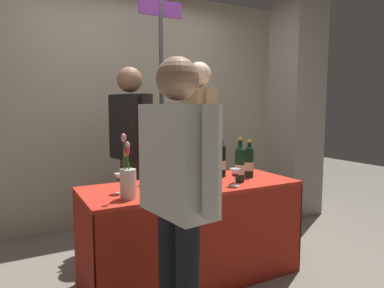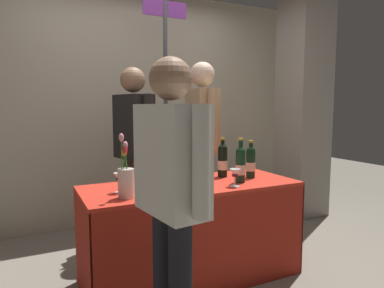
{
  "view_description": "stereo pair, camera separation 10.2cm",
  "coord_description": "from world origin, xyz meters",
  "px_view_note": "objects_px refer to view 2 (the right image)",
  "views": [
    {
      "loc": [
        -1.2,
        -2.21,
        1.31
      ],
      "look_at": [
        0.0,
        0.0,
        1.03
      ],
      "focal_mm": 32.08,
      "sensor_mm": 36.0,
      "label": 1
    },
    {
      "loc": [
        -1.11,
        -2.25,
        1.31
      ],
      "look_at": [
        0.0,
        0.0,
        1.03
      ],
      "focal_mm": 32.08,
      "sensor_mm": 36.0,
      "label": 2
    }
  ],
  "objects_px": {
    "tasting_table": "(192,214)",
    "vendor_presenter": "(134,140)",
    "wine_glass_near_vendor": "(119,178)",
    "wine_glass_near_taster": "(147,172)",
    "wine_glass_mid": "(235,174)",
    "display_bottle_0": "(223,160)",
    "taster_foreground_right": "(171,184)",
    "booth_signpost": "(166,96)",
    "featured_wine_bottle": "(240,164)",
    "flower_vase": "(126,180)",
    "concrete_pillar": "(304,92)"
  },
  "relations": [
    {
      "from": "taster_foreground_right",
      "to": "display_bottle_0",
      "type": "bearing_deg",
      "value": -51.82
    },
    {
      "from": "wine_glass_near_taster",
      "to": "wine_glass_mid",
      "type": "bearing_deg",
      "value": -31.42
    },
    {
      "from": "flower_vase",
      "to": "taster_foreground_right",
      "type": "relative_size",
      "value": 0.27
    },
    {
      "from": "featured_wine_bottle",
      "to": "flower_vase",
      "type": "relative_size",
      "value": 0.83
    },
    {
      "from": "featured_wine_bottle",
      "to": "wine_glass_near_vendor",
      "type": "bearing_deg",
      "value": 173.69
    },
    {
      "from": "wine_glass_mid",
      "to": "booth_signpost",
      "type": "height_order",
      "value": "booth_signpost"
    },
    {
      "from": "flower_vase",
      "to": "taster_foreground_right",
      "type": "distance_m",
      "value": 0.54
    },
    {
      "from": "taster_foreground_right",
      "to": "flower_vase",
      "type": "bearing_deg",
      "value": 2.18
    },
    {
      "from": "concrete_pillar",
      "to": "wine_glass_near_taster",
      "type": "xyz_separation_m",
      "value": [
        -2.21,
        -0.73,
        -0.66
      ]
    },
    {
      "from": "tasting_table",
      "to": "booth_signpost",
      "type": "xyz_separation_m",
      "value": [
        0.22,
        1.07,
        0.91
      ]
    },
    {
      "from": "tasting_table",
      "to": "vendor_presenter",
      "type": "distance_m",
      "value": 0.96
    },
    {
      "from": "display_bottle_0",
      "to": "wine_glass_mid",
      "type": "height_order",
      "value": "display_bottle_0"
    },
    {
      "from": "featured_wine_bottle",
      "to": "wine_glass_near_vendor",
      "type": "relative_size",
      "value": 2.53
    },
    {
      "from": "featured_wine_bottle",
      "to": "vendor_presenter",
      "type": "relative_size",
      "value": 0.2
    },
    {
      "from": "concrete_pillar",
      "to": "taster_foreground_right",
      "type": "xyz_separation_m",
      "value": [
        -2.36,
        -1.55,
        -0.56
      ]
    },
    {
      "from": "wine_glass_near_vendor",
      "to": "vendor_presenter",
      "type": "distance_m",
      "value": 0.9
    },
    {
      "from": "featured_wine_bottle",
      "to": "wine_glass_mid",
      "type": "bearing_deg",
      "value": -140.26
    },
    {
      "from": "taster_foreground_right",
      "to": "booth_signpost",
      "type": "xyz_separation_m",
      "value": [
        0.68,
        1.76,
        0.49
      ]
    },
    {
      "from": "display_bottle_0",
      "to": "taster_foreground_right",
      "type": "xyz_separation_m",
      "value": [
        -0.8,
        -0.82,
        0.05
      ]
    },
    {
      "from": "display_bottle_0",
      "to": "vendor_presenter",
      "type": "bearing_deg",
      "value": 128.92
    },
    {
      "from": "vendor_presenter",
      "to": "concrete_pillar",
      "type": "bearing_deg",
      "value": 78.31
    },
    {
      "from": "wine_glass_mid",
      "to": "wine_glass_near_taster",
      "type": "distance_m",
      "value": 0.64
    },
    {
      "from": "tasting_table",
      "to": "taster_foreground_right",
      "type": "distance_m",
      "value": 0.93
    },
    {
      "from": "wine_glass_near_taster",
      "to": "taster_foreground_right",
      "type": "xyz_separation_m",
      "value": [
        -0.15,
        -0.83,
        0.09
      ]
    },
    {
      "from": "wine_glass_near_taster",
      "to": "vendor_presenter",
      "type": "xyz_separation_m",
      "value": [
        0.1,
        0.67,
        0.17
      ]
    },
    {
      "from": "wine_glass_near_vendor",
      "to": "wine_glass_near_taster",
      "type": "xyz_separation_m",
      "value": [
        0.25,
        0.15,
        -0.01
      ]
    },
    {
      "from": "concrete_pillar",
      "to": "vendor_presenter",
      "type": "xyz_separation_m",
      "value": [
        -2.11,
        -0.06,
        -0.49
      ]
    },
    {
      "from": "display_bottle_0",
      "to": "taster_foreground_right",
      "type": "height_order",
      "value": "taster_foreground_right"
    },
    {
      "from": "flower_vase",
      "to": "wine_glass_near_vendor",
      "type": "bearing_deg",
      "value": 91.49
    },
    {
      "from": "tasting_table",
      "to": "display_bottle_0",
      "type": "bearing_deg",
      "value": 20.11
    },
    {
      "from": "wine_glass_near_vendor",
      "to": "booth_signpost",
      "type": "bearing_deg",
      "value": 54.46
    },
    {
      "from": "tasting_table",
      "to": "wine_glass_mid",
      "type": "relative_size",
      "value": 12.57
    },
    {
      "from": "concrete_pillar",
      "to": "wine_glass_near_vendor",
      "type": "height_order",
      "value": "concrete_pillar"
    },
    {
      "from": "featured_wine_bottle",
      "to": "display_bottle_0",
      "type": "bearing_deg",
      "value": 93.01
    },
    {
      "from": "wine_glass_near_vendor",
      "to": "wine_glass_mid",
      "type": "bearing_deg",
      "value": -13.36
    },
    {
      "from": "featured_wine_bottle",
      "to": "vendor_presenter",
      "type": "bearing_deg",
      "value": 121.37
    },
    {
      "from": "display_bottle_0",
      "to": "taster_foreground_right",
      "type": "relative_size",
      "value": 0.21
    },
    {
      "from": "tasting_table",
      "to": "taster_foreground_right",
      "type": "bearing_deg",
      "value": -123.33
    },
    {
      "from": "featured_wine_bottle",
      "to": "taster_foreground_right",
      "type": "xyz_separation_m",
      "value": [
        -0.81,
        -0.58,
        0.05
      ]
    },
    {
      "from": "wine_glass_mid",
      "to": "display_bottle_0",
      "type": "bearing_deg",
      "value": 73.92
    },
    {
      "from": "tasting_table",
      "to": "wine_glass_near_vendor",
      "type": "distance_m",
      "value": 0.64
    },
    {
      "from": "tasting_table",
      "to": "wine_glass_near_taster",
      "type": "xyz_separation_m",
      "value": [
        -0.3,
        0.13,
        0.33
      ]
    },
    {
      "from": "concrete_pillar",
      "to": "wine_glass_near_taster",
      "type": "height_order",
      "value": "concrete_pillar"
    },
    {
      "from": "concrete_pillar",
      "to": "featured_wine_bottle",
      "type": "height_order",
      "value": "concrete_pillar"
    },
    {
      "from": "tasting_table",
      "to": "featured_wine_bottle",
      "type": "height_order",
      "value": "featured_wine_bottle"
    },
    {
      "from": "taster_foreground_right",
      "to": "vendor_presenter",
      "type": "bearing_deg",
      "value": -17.19
    },
    {
      "from": "display_bottle_0",
      "to": "wine_glass_mid",
      "type": "relative_size",
      "value": 2.53
    },
    {
      "from": "display_bottle_0",
      "to": "wine_glass_near_taster",
      "type": "distance_m",
      "value": 0.65
    },
    {
      "from": "booth_signpost",
      "to": "taster_foreground_right",
      "type": "bearing_deg",
      "value": -111.05
    },
    {
      "from": "vendor_presenter",
      "to": "taster_foreground_right",
      "type": "xyz_separation_m",
      "value": [
        -0.25,
        -1.49,
        -0.07
      ]
    }
  ]
}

